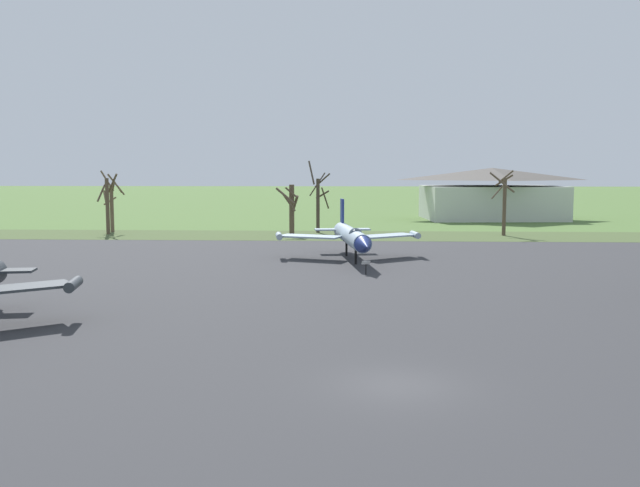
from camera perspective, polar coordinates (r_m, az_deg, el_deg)
ground_plane at (r=24.42m, az=6.33°, el=-11.66°), size 600.00×600.00×0.00m
asphalt_apron at (r=42.11m, az=4.80°, el=-4.07°), size 79.17×60.71×0.05m
grass_verge_strip at (r=78.14m, az=3.87°, el=0.63°), size 139.17×12.00×0.06m
jet_fighter_rear_center at (r=56.46m, az=2.63°, el=0.60°), size 12.42×14.96×4.87m
info_placard_rear_center at (r=49.07m, az=3.82°, el=-1.86°), size 0.63×0.35×1.04m
bare_tree_far_left at (r=85.91m, az=-16.85°, el=3.23°), size 2.72×2.72×7.40m
bare_tree_left_of_center at (r=83.27m, az=-17.14°, el=3.24°), size 2.31×1.93×7.06m
bare_tree_center at (r=78.68m, az=-2.38°, el=2.98°), size 2.68×2.70×5.81m
bare_tree_right_of_center at (r=81.80m, az=-0.14°, el=3.63°), size 2.67×2.81×8.55m
bare_tree_far_right at (r=80.60m, az=14.95°, el=3.51°), size 2.99×3.38×7.46m
visitor_building at (r=108.35m, az=14.00°, el=3.96°), size 21.92×15.75×7.80m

